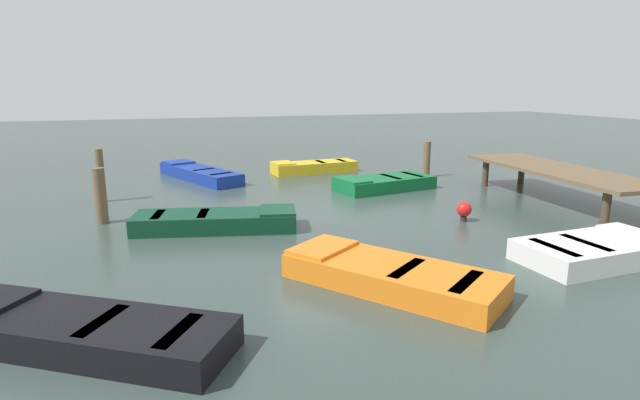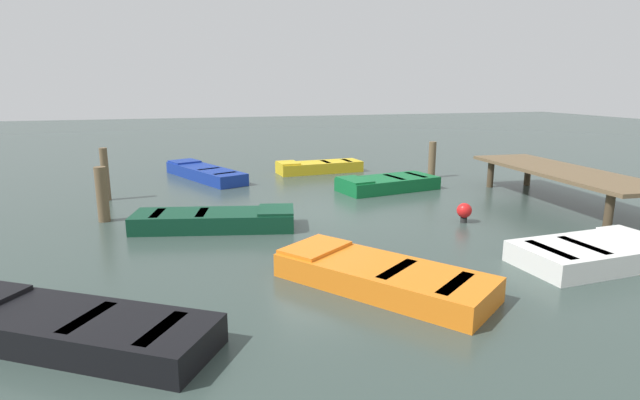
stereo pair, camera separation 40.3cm
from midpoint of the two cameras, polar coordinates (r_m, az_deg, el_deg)
ground_plane at (r=13.13m, az=0.88°, el=-1.49°), size 80.00×80.00×0.00m
dock_segment at (r=15.73m, az=26.39°, el=2.73°), size 6.30×2.28×0.95m
rowboat_dark_green at (r=11.88m, az=-10.74°, el=-2.20°), size 1.91×3.82×0.46m
rowboat_green at (r=16.12m, az=8.30°, el=1.87°), size 1.92×3.32×0.46m
rowboat_blue at (r=18.33m, az=-12.30°, el=3.05°), size 4.25×2.62×0.46m
rowboat_white at (r=10.79m, az=29.33°, el=-5.24°), size 1.60×2.89×0.46m
rowboat_orange at (r=8.45m, az=8.24°, el=-8.42°), size 3.67×3.20×0.46m
rowboat_black at (r=7.38m, az=-25.15°, el=-12.83°), size 3.09×3.91×0.46m
rowboat_yellow at (r=19.18m, az=0.48°, el=3.78°), size 1.29×3.27×0.46m
mooring_piling_far_left at (r=13.21m, az=-22.58°, el=0.59°), size 0.28×0.28×1.35m
mooring_piling_center at (r=18.52m, az=13.14°, el=4.44°), size 0.26×0.26×1.28m
mooring_piling_near_right at (r=15.63m, az=-22.40°, el=2.70°), size 0.21×0.21×1.51m
marker_buoy at (r=12.73m, az=16.84°, el=-1.20°), size 0.36×0.36×0.48m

